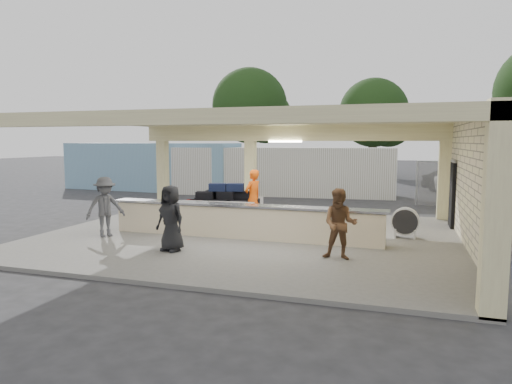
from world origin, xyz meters
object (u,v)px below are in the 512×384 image
(baggage_handler, at_px, (253,198))
(car_white_a, at_px, (489,182))
(passenger_b, at_px, (170,219))
(container_white, at_px, (282,171))
(passenger_a, at_px, (340,224))
(passenger_c, at_px, (105,207))
(baggage_counter, at_px, (242,221))
(luggage_cart, at_px, (223,203))
(passenger_d, at_px, (171,218))
(drum_fan, at_px, (405,222))
(container_blue, at_px, (151,167))
(car_dark, at_px, (460,182))

(baggage_handler, relative_size, car_white_a, 0.37)
(passenger_b, height_order, car_white_a, passenger_b)
(passenger_b, bearing_deg, container_white, 123.65)
(passenger_a, xyz_separation_m, passenger_c, (-6.89, 0.53, 0.03))
(passenger_b, bearing_deg, baggage_counter, 87.19)
(passenger_a, distance_m, passenger_b, 4.33)
(passenger_c, bearing_deg, container_white, 25.92)
(baggage_counter, distance_m, container_white, 11.71)
(luggage_cart, height_order, passenger_d, passenger_d)
(passenger_a, distance_m, passenger_d, 4.24)
(baggage_counter, distance_m, passenger_a, 3.41)
(passenger_c, height_order, passenger_d, passenger_c)
(passenger_c, relative_size, container_white, 0.15)
(baggage_handler, xyz_separation_m, passenger_c, (-3.60, -2.92, -0.06))
(passenger_b, height_order, container_white, container_white)
(baggage_handler, distance_m, passenger_d, 4.02)
(baggage_counter, height_order, passenger_d, passenger_d)
(baggage_counter, height_order, container_white, container_white)
(drum_fan, height_order, container_blue, container_blue)
(drum_fan, height_order, passenger_c, passenger_c)
(car_dark, bearing_deg, baggage_handler, -174.88)
(baggage_handler, distance_m, container_blue, 13.68)
(container_white, bearing_deg, container_blue, 174.50)
(car_white_a, relative_size, container_blue, 0.48)
(drum_fan, distance_m, passenger_c, 8.76)
(passenger_a, bearing_deg, baggage_handler, 134.31)
(drum_fan, bearing_deg, passenger_b, -146.60)
(passenger_d, relative_size, car_white_a, 0.33)
(container_white, bearing_deg, drum_fan, -63.03)
(baggage_handler, bearing_deg, container_blue, -110.84)
(drum_fan, relative_size, car_dark, 0.22)
(drum_fan, distance_m, passenger_d, 6.69)
(passenger_c, distance_m, passenger_d, 2.86)
(container_white, xyz_separation_m, container_blue, (-8.07, 0.06, 0.11))
(luggage_cart, bearing_deg, passenger_c, -140.52)
(passenger_a, distance_m, container_blue, 18.44)
(drum_fan, relative_size, passenger_b, 0.55)
(baggage_counter, height_order, baggage_handler, baggage_handler)
(baggage_handler, bearing_deg, passenger_a, 68.29)
(luggage_cart, relative_size, container_white, 0.22)
(drum_fan, xyz_separation_m, baggage_handler, (-4.79, 0.43, 0.46))
(passenger_d, bearing_deg, passenger_a, 21.44)
(luggage_cart, bearing_deg, baggage_handler, 8.33)
(container_blue, bearing_deg, passenger_d, -54.24)
(passenger_a, bearing_deg, passenger_d, -173.08)
(car_white_a, distance_m, container_blue, 18.89)
(passenger_c, distance_m, car_white_a, 20.04)
(luggage_cart, xyz_separation_m, container_blue, (-8.63, 9.98, 0.52))
(passenger_a, relative_size, passenger_b, 1.05)
(baggage_handler, bearing_deg, car_white_a, 168.86)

